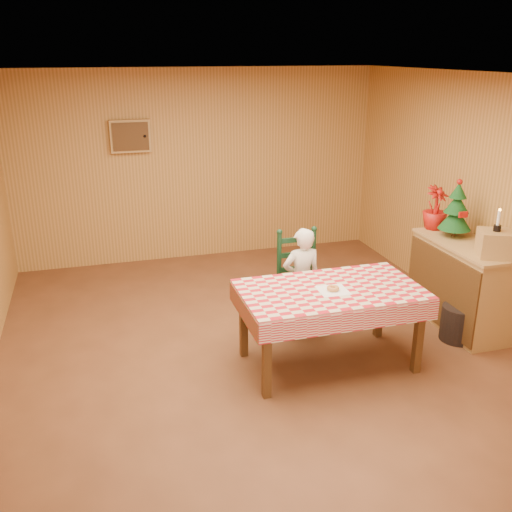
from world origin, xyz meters
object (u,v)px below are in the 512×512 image
Objects in this scene: dining_table at (330,297)px; storage_bin at (459,323)px; ladder_chair at (299,283)px; crate at (495,244)px; seated_child at (302,280)px; christmas_tree at (456,211)px; shelf_unit at (461,285)px.

storage_bin is (1.47, 0.06, -0.51)m from dining_table.
dining_table is at bearing -90.00° from ladder_chair.
dining_table is 1.71m from crate.
seated_child is 1.81× the size of christmas_tree.
ladder_chair is at bearing 165.41° from shelf_unit.
christmas_tree is (1.67, 0.60, 0.52)m from dining_table.
storage_bin is at bearing -123.38° from shelf_unit.
shelf_unit is 0.79m from christmas_tree.
shelf_unit is 0.45m from storage_bin.
crate is (1.67, -0.05, 0.37)m from dining_table.
ladder_chair is 1.95m from crate.
seated_child is (-0.00, -0.06, 0.06)m from ladder_chair.
seated_child is at bearing 155.65° from storage_bin.
crate is at bearing -1.57° from dining_table.
crate reaches higher than storage_bin.
seated_child is at bearing 167.26° from shelf_unit.
dining_table is 1.34× the size of shelf_unit.
ladder_chair reaches higher than dining_table.
seated_child is (-0.00, 0.73, -0.13)m from dining_table.
shelf_unit is 2.00× the size of christmas_tree.
crate is (0.01, -0.40, 0.59)m from shelf_unit.
seated_child reaches higher than dining_table.
dining_table is 4.54× the size of storage_bin.
seated_child is 1.66m from storage_bin.
crate reaches higher than ladder_chair.
ladder_chair is 3.60× the size of crate.
christmas_tree is (0.01, 0.25, 0.74)m from shelf_unit.
seated_child is 0.91× the size of shelf_unit.
ladder_chair is 0.96× the size of seated_child.
shelf_unit is (1.66, 0.35, -0.22)m from dining_table.
crate is 0.82× the size of storage_bin.
christmas_tree reaches higher than storage_bin.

